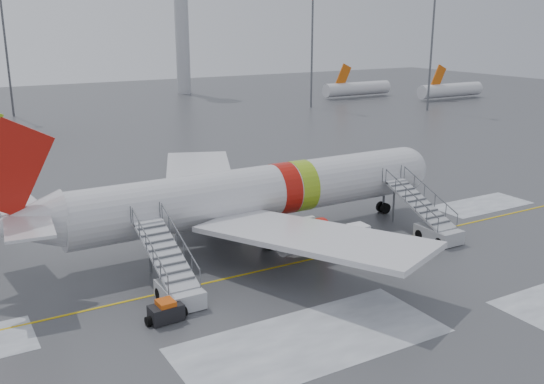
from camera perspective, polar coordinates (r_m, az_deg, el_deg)
ground at (r=42.15m, az=2.95°, el=-5.90°), size 260.00×260.00×0.00m
airliner at (r=43.90m, az=-2.38°, el=-0.29°), size 35.03×32.97×11.18m
airstair_fwd at (r=46.47m, az=14.78°, el=-2.94°), size 2.05×7.70×3.48m
airstair_aft at (r=35.91m, az=-9.16°, el=-8.23°), size 2.05×7.70×3.48m
pushback_tug at (r=44.39m, az=8.40°, el=-4.02°), size 2.60×1.98×1.47m
baggage_tractor at (r=33.59m, az=-9.94°, el=-11.09°), size 2.33×1.15×1.20m
control_tower at (r=137.77m, az=-8.56°, el=16.93°), size 6.40×6.40×30.00m
light_mast_far_ne at (r=114.07m, az=3.81°, el=14.87°), size 1.20×1.20×24.25m
light_mast_far_n at (r=111.57m, az=-23.90°, el=13.59°), size 1.20×1.20×24.25m
light_mast_far_e at (r=113.34m, az=14.88°, el=14.40°), size 1.20×1.20×24.25m
distant_aircraft at (r=129.07m, az=10.86°, el=8.57°), size 35.00×18.00×8.00m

